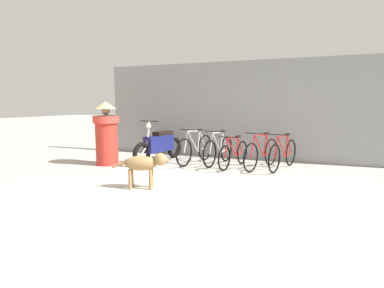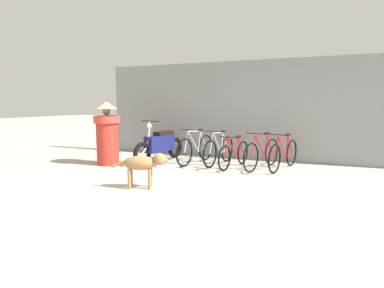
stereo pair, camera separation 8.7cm
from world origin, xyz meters
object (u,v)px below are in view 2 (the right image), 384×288
at_px(bicycle_4, 284,154).
at_px(stray_dog, 144,164).
at_px(bicycle_0, 196,149).
at_px(motorcycle, 160,145).
at_px(bicycle_2, 234,154).
at_px(bicycle_1, 219,150).
at_px(bicycle_3, 262,154).
at_px(person_in_robes, 107,133).

xyz_separation_m(bicycle_4, stray_dog, (-2.24, -2.61, 0.10)).
relative_size(bicycle_0, stray_dog, 1.69).
bearing_deg(motorcycle, bicycle_2, 102.44).
xyz_separation_m(bicycle_1, bicycle_4, (1.58, 0.01, -0.01)).
bearing_deg(stray_dog, bicycle_3, 35.83).
bearing_deg(bicycle_0, motorcycle, -73.19).
distance_m(bicycle_0, bicycle_4, 2.19).
bearing_deg(bicycle_4, bicycle_1, -73.10).
bearing_deg(stray_dog, bicycle_0, 70.03).
height_order(stray_dog, person_in_robes, person_in_robes).
relative_size(bicycle_2, person_in_robes, 0.99).
height_order(bicycle_2, bicycle_3, bicycle_3).
bearing_deg(person_in_robes, stray_dog, 163.98).
bearing_deg(person_in_robes, motorcycle, -118.77).
xyz_separation_m(bicycle_0, person_in_robes, (-2.05, -0.94, 0.43)).
distance_m(bicycle_2, stray_dog, 2.65).
xyz_separation_m(bicycle_0, bicycle_1, (0.61, 0.06, -0.01)).
xyz_separation_m(bicycle_4, person_in_robes, (-4.24, -1.01, 0.44)).
distance_m(bicycle_1, stray_dog, 2.68).
relative_size(bicycle_1, bicycle_2, 1.03).
relative_size(bicycle_1, stray_dog, 1.60).
height_order(bicycle_3, bicycle_4, bicycle_3).
relative_size(bicycle_1, motorcycle, 0.85).
distance_m(bicycle_0, bicycle_3, 1.71).
relative_size(bicycle_1, bicycle_3, 0.99).
relative_size(motorcycle, stray_dog, 1.87).
xyz_separation_m(bicycle_3, bicycle_4, (0.49, 0.13, -0.01)).
relative_size(bicycle_0, bicycle_4, 1.04).
relative_size(bicycle_3, stray_dog, 1.62).
distance_m(bicycle_3, motorcycle, 2.70).
bearing_deg(bicycle_2, bicycle_4, 111.89).
bearing_deg(motorcycle, bicycle_0, 108.71).
height_order(bicycle_1, stray_dog, bicycle_1).
bearing_deg(stray_dog, motorcycle, 92.38).
bearing_deg(person_in_robes, bicycle_4, -144.09).
relative_size(bicycle_2, bicycle_3, 0.96).
bearing_deg(bicycle_4, motorcycle, -70.44).
xyz_separation_m(bicycle_0, bicycle_4, (2.19, 0.07, -0.02)).
height_order(motorcycle, person_in_robes, person_in_robes).
distance_m(bicycle_0, motorcycle, 1.00).
xyz_separation_m(bicycle_1, bicycle_3, (1.09, -0.12, 0.00)).
distance_m(bicycle_1, bicycle_3, 1.10).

